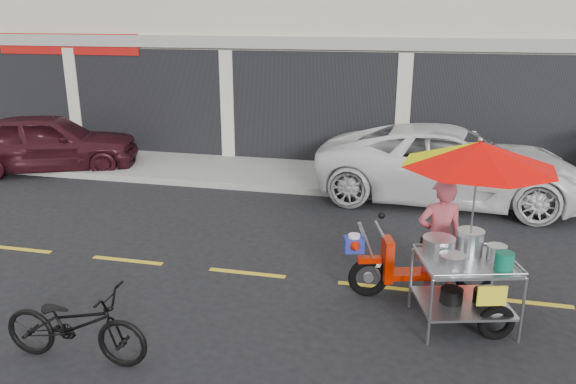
% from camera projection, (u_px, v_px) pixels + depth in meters
% --- Properties ---
extents(ground, '(90.00, 90.00, 0.00)m').
position_uv_depth(ground, '(379.00, 287.00, 8.11)').
color(ground, black).
extents(sidewalk, '(45.00, 3.00, 0.15)m').
position_uv_depth(sidewalk, '(398.00, 179.00, 13.19)').
color(sidewalk, gray).
rests_on(sidewalk, ground).
extents(centerline, '(42.00, 0.10, 0.01)m').
position_uv_depth(centerline, '(379.00, 287.00, 8.11)').
color(centerline, gold).
rests_on(centerline, ground).
extents(maroon_sedan, '(4.63, 3.24, 1.46)m').
position_uv_depth(maroon_sedan, '(48.00, 142.00, 13.94)').
color(maroon_sedan, '#351018').
rests_on(maroon_sedan, ground).
extents(white_pickup, '(5.70, 2.90, 1.54)m').
position_uv_depth(white_pickup, '(451.00, 164.00, 11.73)').
color(white_pickup, white).
rests_on(white_pickup, ground).
extents(near_bicycle, '(1.74, 0.64, 0.90)m').
position_uv_depth(near_bicycle, '(75.00, 324.00, 6.28)').
color(near_bicycle, black).
rests_on(near_bicycle, ground).
extents(food_vendor_rig, '(2.75, 2.26, 2.41)m').
position_uv_depth(food_vendor_rig, '(460.00, 203.00, 7.00)').
color(food_vendor_rig, black).
rests_on(food_vendor_rig, ground).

